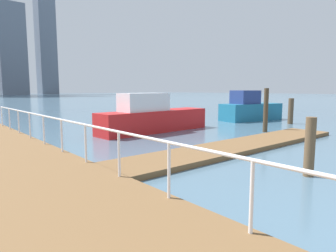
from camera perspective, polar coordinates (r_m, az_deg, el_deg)
name	(u,v)px	position (r m, az deg, el deg)	size (l,w,h in m)	color
ground_plane	(60,128)	(19.53, -20.27, -0.39)	(300.00, 300.00, 0.00)	slate
floating_dock	(236,147)	(12.32, 13.01, -3.91)	(13.29, 2.00, 0.18)	brown
boardwalk_railing	(119,141)	(6.83, -9.52, -2.81)	(0.06, 24.87, 1.08)	white
dock_piling_0	(266,110)	(17.47, 18.42, 2.92)	(0.26, 0.26, 2.47)	#473826
dock_piling_1	(291,111)	(22.28, 22.68, 2.69)	(0.36, 0.36, 1.79)	brown
dock_piling_2	(310,147)	(9.04, 25.77, -3.67)	(0.28, 0.28, 1.66)	brown
moored_boat_0	(153,117)	(16.72, -2.98, 1.71)	(7.17, 1.92, 2.20)	red
moored_boat_2	(250,109)	(23.80, 15.58, 3.16)	(5.29, 2.65, 2.32)	#1E6B8C
skyline_tower_3	(12,49)	(146.05, -28.00, 12.98)	(10.76, 6.73, 38.59)	slate
skyline_tower_4	(45,32)	(158.08, -22.67, 16.41)	(7.96, 7.15, 58.59)	slate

